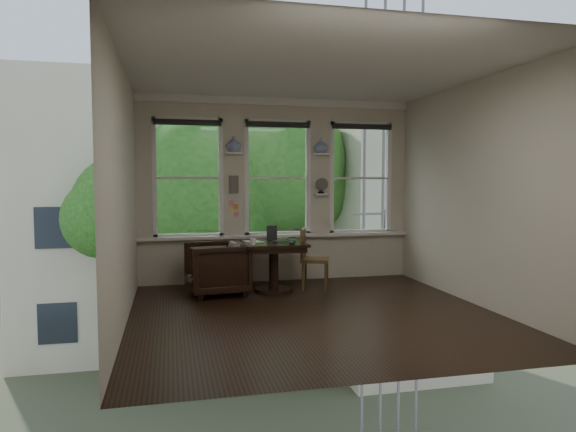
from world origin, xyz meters
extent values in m
plane|color=black|center=(0.00, 0.00, 0.00)|extent=(4.50, 4.50, 0.00)
plane|color=silver|center=(0.00, 0.00, 3.00)|extent=(4.50, 4.50, 0.00)
plane|color=beige|center=(0.00, 2.25, 1.50)|extent=(4.50, 0.00, 4.50)
plane|color=beige|center=(0.00, -2.25, 1.50)|extent=(4.50, 0.00, 4.50)
plane|color=beige|center=(-2.25, 0.00, 1.50)|extent=(0.00, 4.50, 4.50)
plane|color=beige|center=(2.25, 0.00, 1.50)|extent=(0.00, 4.50, 4.50)
cube|color=white|center=(-0.72, 2.15, 2.10)|extent=(0.26, 0.16, 0.03)
cube|color=white|center=(0.72, 2.15, 2.10)|extent=(0.26, 0.16, 0.03)
cube|color=#59544F|center=(-0.72, 2.18, 1.60)|extent=(0.14, 0.06, 0.28)
imported|color=white|center=(-0.72, 2.15, 2.24)|extent=(0.24, 0.24, 0.25)
imported|color=white|center=(0.72, 2.15, 2.24)|extent=(0.24, 0.24, 0.25)
imported|color=black|center=(-1.09, 1.32, 0.39)|extent=(0.94, 0.92, 0.77)
cube|color=maroon|center=(-1.09, 1.32, 0.45)|extent=(0.45, 0.45, 0.06)
imported|color=black|center=(-0.11, 1.22, 0.76)|extent=(0.35, 0.25, 0.03)
imported|color=white|center=(-0.60, 1.06, 0.80)|extent=(0.11, 0.11, 0.09)
imported|color=white|center=(-0.03, 1.06, 0.80)|extent=(0.14, 0.14, 0.10)
cube|color=black|center=(-0.22, 1.61, 0.86)|extent=(0.17, 0.10, 0.22)
cube|color=silver|center=(-0.52, 1.46, 0.75)|extent=(0.31, 0.36, 0.00)
camera|label=1|loc=(-1.72, -6.08, 1.67)|focal=32.00mm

